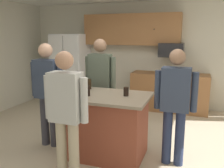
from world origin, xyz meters
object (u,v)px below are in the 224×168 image
(microwave_over_range, at_px, (171,50))
(glass_pilsner, at_px, (126,92))
(person_guest_right, at_px, (175,100))
(person_guest_left, at_px, (47,88))
(person_host_foreground, at_px, (66,109))
(kitchen_island, at_px, (105,125))
(tumbler_amber, at_px, (88,91))
(glass_stout_tall, at_px, (89,84))
(person_guest_by_door, at_px, (100,80))
(refrigerator, at_px, (71,68))

(microwave_over_range, distance_m, glass_pilsner, 2.67)
(person_guest_right, bearing_deg, person_guest_left, -2.84)
(microwave_over_range, distance_m, person_host_foreground, 3.57)
(kitchen_island, relative_size, tumbler_amber, 8.68)
(glass_stout_tall, bearing_deg, kitchen_island, -36.13)
(glass_pilsner, bearing_deg, person_host_foreground, -121.21)
(tumbler_amber, xyz_separation_m, glass_pilsner, (0.52, 0.19, -0.01))
(kitchen_island, height_order, person_guest_right, person_guest_right)
(person_guest_by_door, xyz_separation_m, tumbler_amber, (0.16, -0.87, 0.01))
(refrigerator, bearing_deg, glass_pilsner, -47.65)
(person_guest_left, xyz_separation_m, tumbler_amber, (0.78, -0.15, 0.05))
(glass_stout_tall, relative_size, glass_pilsner, 1.32)
(refrigerator, xyz_separation_m, tumbler_amber, (1.75, -2.68, 0.11))
(person_guest_left, bearing_deg, microwave_over_range, 59.31)
(person_guest_by_door, relative_size, glass_pilsner, 13.90)
(person_host_foreground, relative_size, glass_pilsner, 13.02)
(kitchen_island, bearing_deg, glass_stout_tall, 143.87)
(tumbler_amber, distance_m, glass_pilsner, 0.55)
(tumbler_amber, bearing_deg, refrigerator, 123.22)
(kitchen_island, distance_m, person_guest_left, 1.11)
(kitchen_island, distance_m, glass_pilsner, 0.61)
(microwave_over_range, bearing_deg, refrigerator, -177.40)
(person_host_foreground, height_order, glass_stout_tall, person_host_foreground)
(microwave_over_range, distance_m, person_guest_right, 2.65)
(person_host_foreground, distance_m, tumbler_amber, 0.65)
(kitchen_island, xyz_separation_m, person_guest_left, (-0.99, 0.02, 0.49))
(person_guest_left, relative_size, tumbler_amber, 11.32)
(person_host_foreground, bearing_deg, person_guest_left, 59.42)
(kitchen_island, height_order, person_guest_by_door, person_guest_by_door)
(microwave_over_range, height_order, glass_stout_tall, microwave_over_range)
(microwave_over_range, bearing_deg, person_guest_left, -121.56)
(tumbler_amber, bearing_deg, person_guest_left, 168.94)
(glass_stout_tall, bearing_deg, person_guest_left, -156.46)
(person_guest_right, distance_m, tumbler_amber, 1.23)
(person_guest_by_door, bearing_deg, microwave_over_range, 125.33)
(tumbler_amber, distance_m, glass_stout_tall, 0.45)
(person_guest_by_door, height_order, glass_stout_tall, person_guest_by_door)
(glass_pilsner, bearing_deg, refrigerator, 132.35)
(person_host_foreground, xyz_separation_m, tumbler_amber, (-0.02, 0.64, 0.09))
(person_guest_by_door, height_order, person_guest_left, person_guest_by_door)
(glass_stout_tall, bearing_deg, person_guest_by_door, 88.84)
(person_guest_left, xyz_separation_m, glass_pilsner, (1.30, 0.03, 0.04))
(tumbler_amber, bearing_deg, glass_stout_tall, 111.99)
(person_host_foreground, xyz_separation_m, glass_pilsner, (0.50, 0.82, 0.07))
(kitchen_island, xyz_separation_m, person_guest_right, (0.99, 0.08, 0.45))
(kitchen_island, bearing_deg, person_host_foreground, -104.26)
(refrigerator, xyz_separation_m, person_guest_by_door, (1.59, -1.81, 0.10))
(kitchen_island, xyz_separation_m, person_host_foreground, (-0.20, -0.78, 0.45))
(person_guest_by_door, distance_m, person_guest_right, 1.51)
(person_host_foreground, distance_m, person_guest_right, 1.46)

